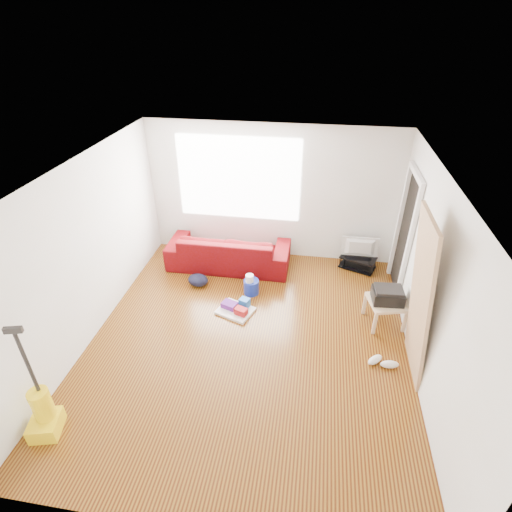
% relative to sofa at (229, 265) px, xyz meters
% --- Properties ---
extents(room, '(4.51, 5.01, 2.51)m').
position_rel_sofa_xyz_m(room, '(0.77, -1.80, 1.25)').
color(room, '#3F1A09').
rests_on(room, ground).
extents(sofa, '(2.21, 0.86, 0.64)m').
position_rel_sofa_xyz_m(sofa, '(0.00, 0.00, 0.00)').
color(sofa, '#520300').
rests_on(sofa, ground).
extents(tv_stand, '(0.71, 0.55, 0.23)m').
position_rel_sofa_xyz_m(tv_stand, '(2.35, 0.27, 0.12)').
color(tv_stand, black).
rests_on(tv_stand, ground).
extents(tv, '(0.66, 0.09, 0.38)m').
position_rel_sofa_xyz_m(tv, '(2.35, 0.27, 0.42)').
color(tv, black).
rests_on(tv, tv_stand).
extents(side_table, '(0.61, 0.61, 0.41)m').
position_rel_sofa_xyz_m(side_table, '(2.65, -1.20, 0.34)').
color(side_table, tan).
rests_on(side_table, ground).
extents(printer, '(0.46, 0.36, 0.23)m').
position_rel_sofa_xyz_m(printer, '(2.65, -1.20, 0.52)').
color(printer, black).
rests_on(printer, side_table).
extents(bucket, '(0.31, 0.31, 0.26)m').
position_rel_sofa_xyz_m(bucket, '(0.55, -0.79, 0.00)').
color(bucket, '#152999').
rests_on(bucket, ground).
extents(toilet_paper, '(0.13, 0.13, 0.12)m').
position_rel_sofa_xyz_m(toilet_paper, '(0.53, -0.82, 0.19)').
color(toilet_paper, white).
rests_on(toilet_paper, bucket).
extents(cleaning_tray, '(0.64, 0.58, 0.19)m').
position_rel_sofa_xyz_m(cleaning_tray, '(0.40, -1.31, 0.06)').
color(cleaning_tray, white).
rests_on(cleaning_tray, ground).
extents(backpack, '(0.41, 0.35, 0.20)m').
position_rel_sofa_xyz_m(backpack, '(-0.40, -0.71, 0.00)').
color(backpack, black).
rests_on(backpack, ground).
extents(sneakers, '(0.44, 0.25, 0.10)m').
position_rel_sofa_xyz_m(sneakers, '(2.55, -2.09, 0.05)').
color(sneakers, white).
rests_on(sneakers, ground).
extents(vacuum, '(0.39, 0.42, 1.48)m').
position_rel_sofa_xyz_m(vacuum, '(-1.30, -3.68, 0.27)').
color(vacuum, yellow).
rests_on(vacuum, ground).
extents(door_panel, '(0.28, 0.88, 2.20)m').
position_rel_sofa_xyz_m(door_panel, '(2.83, -2.05, 0.00)').
color(door_panel, '#A27C5B').
rests_on(door_panel, ground).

